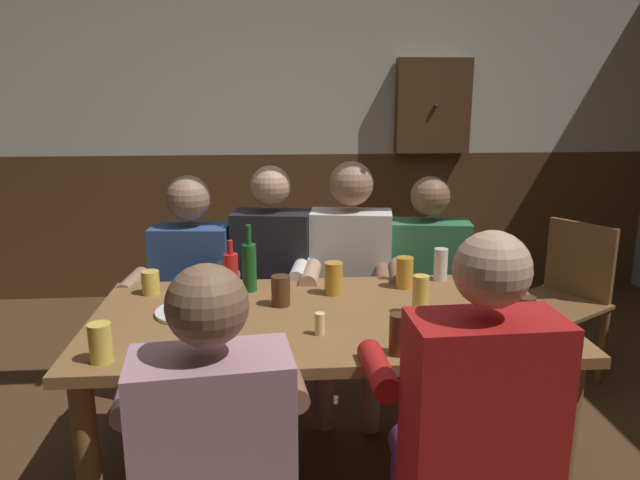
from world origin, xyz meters
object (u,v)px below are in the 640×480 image
person_2 (350,274)px  chair_empty_far_end (564,297)px  bottle_1 (249,266)px  pint_glass_5 (281,291)px  person_1 (270,279)px  person_0 (189,285)px  person_5 (471,421)px  pint_glass_1 (151,283)px  pint_glass_4 (405,273)px  plate_0 (192,311)px  condiment_caddy (199,285)px  wall_dart_cabinet (433,106)px  table_candle (320,324)px  pint_glass_8 (398,334)px  person_3 (428,282)px  pint_glass_0 (334,278)px  pint_glass_2 (441,264)px  bottle_0 (231,275)px  pint_glass_7 (525,312)px  dining_table (324,339)px  pint_glass_6 (420,295)px  pint_glass_3 (100,343)px  person_4 (214,442)px

person_2 → chair_empty_far_end: bearing=-162.4°
bottle_1 → pint_glass_5: bottle_1 is taller
person_1 → chair_empty_far_end: 1.65m
person_0 → person_5: person_5 is taller
pint_glass_1 → pint_glass_4: (1.09, -0.00, 0.02)m
person_1 → plate_0: size_ratio=4.43×
condiment_caddy → wall_dart_cabinet: wall_dart_cabinet is taller
table_candle → pint_glass_8: (0.24, -0.18, 0.03)m
person_3 → pint_glass_0: bearing=48.6°
pint_glass_5 → chair_empty_far_end: bearing=25.6°
table_candle → pint_glass_2: (0.60, 0.59, 0.03)m
bottle_0 → pint_glass_7: size_ratio=2.21×
pint_glass_7 → table_candle: bearing=-178.7°
pint_glass_4 → person_5: bearing=-91.3°
pint_glass_7 → person_3: bearing=98.4°
pint_glass_8 → pint_glass_0: bearing=103.7°
bottle_0 → pint_glass_0: size_ratio=1.80×
dining_table → person_1: (-0.21, 0.69, 0.03)m
pint_glass_0 → pint_glass_1: size_ratio=1.38×
person_2 → person_1: bearing=9.8°
dining_table → wall_dart_cabinet: bearing=66.7°
person_5 → pint_glass_4: size_ratio=9.15×
dining_table → pint_glass_7: bearing=-14.0°
pint_glass_1 → pint_glass_6: 1.13m
condiment_caddy → pint_glass_3: 0.72m
pint_glass_7 → pint_glass_4: bearing=125.7°
person_4 → bottle_0: 0.92m
person_0 → table_candle: bearing=128.2°
person_3 → pint_glass_1: person_3 is taller
bottle_1 → pint_glass_7: 1.12m
person_4 → pint_glass_0: (0.42, 0.93, 0.16)m
table_candle → pint_glass_2: 0.84m
pint_glass_6 → person_4: bearing=-137.7°
dining_table → pint_glass_7: pint_glass_7 is taller
dining_table → person_1: 0.72m
bottle_1 → person_1: bearing=77.7°
pint_glass_8 → chair_empty_far_end: bearing=46.0°
pint_glass_3 → bottle_1: bearing=55.9°
pint_glass_1 → pint_glass_4: bearing=-0.1°
pint_glass_0 → pint_glass_6: bearing=-40.3°
pint_glass_3 → pint_glass_6: size_ratio=0.82×
chair_empty_far_end → pint_glass_6: size_ratio=5.70×
condiment_caddy → pint_glass_5: 0.41m
plate_0 → pint_glass_8: pint_glass_8 is taller
person_1 → plate_0: (-0.30, -0.64, 0.08)m
pint_glass_2 → person_2: bearing=140.9°
chair_empty_far_end → pint_glass_5: chair_empty_far_end is taller
chair_empty_far_end → pint_glass_1: chair_empty_far_end is taller
bottle_1 → pint_glass_7: (1.01, -0.49, -0.05)m
table_candle → pint_glass_0: pint_glass_0 is taller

